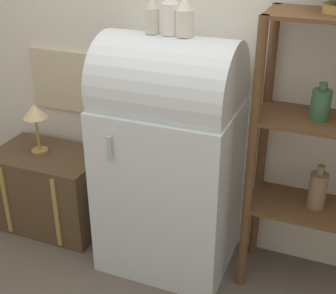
{
  "coord_description": "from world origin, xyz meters",
  "views": [
    {
      "loc": [
        0.89,
        -1.99,
        2.01
      ],
      "look_at": [
        -0.01,
        0.25,
        0.79
      ],
      "focal_mm": 50.0,
      "sensor_mm": 36.0,
      "label": 1
    }
  ],
  "objects_px": {
    "vase_right": "(185,17)",
    "vase_center": "(171,12)",
    "vase_left": "(152,15)",
    "suitcase_trunk": "(51,189)",
    "desk_lamp": "(35,115)",
    "refrigerator": "(169,156)"
  },
  "relations": [
    {
      "from": "refrigerator",
      "to": "vase_center",
      "type": "relative_size",
      "value": 5.94
    },
    {
      "from": "suitcase_trunk",
      "to": "vase_center",
      "type": "relative_size",
      "value": 3.0
    },
    {
      "from": "vase_right",
      "to": "suitcase_trunk",
      "type": "bearing_deg",
      "value": 178.24
    },
    {
      "from": "vase_left",
      "to": "desk_lamp",
      "type": "bearing_deg",
      "value": 177.18
    },
    {
      "from": "refrigerator",
      "to": "desk_lamp",
      "type": "height_order",
      "value": "refrigerator"
    },
    {
      "from": "suitcase_trunk",
      "to": "vase_left",
      "type": "height_order",
      "value": "vase_left"
    },
    {
      "from": "refrigerator",
      "to": "vase_left",
      "type": "distance_m",
      "value": 0.8
    },
    {
      "from": "vase_right",
      "to": "vase_center",
      "type": "bearing_deg",
      "value": 176.28
    },
    {
      "from": "vase_center",
      "to": "desk_lamp",
      "type": "xyz_separation_m",
      "value": [
        -0.96,
        0.04,
        -0.72
      ]
    },
    {
      "from": "refrigerator",
      "to": "suitcase_trunk",
      "type": "height_order",
      "value": "refrigerator"
    },
    {
      "from": "suitcase_trunk",
      "to": "vase_right",
      "type": "relative_size",
      "value": 3.58
    },
    {
      "from": "vase_left",
      "to": "vase_right",
      "type": "height_order",
      "value": "vase_right"
    },
    {
      "from": "vase_center",
      "to": "vase_right",
      "type": "height_order",
      "value": "vase_center"
    },
    {
      "from": "vase_center",
      "to": "refrigerator",
      "type": "bearing_deg",
      "value": -118.23
    },
    {
      "from": "suitcase_trunk",
      "to": "desk_lamp",
      "type": "bearing_deg",
      "value": 169.71
    },
    {
      "from": "refrigerator",
      "to": "vase_right",
      "type": "relative_size",
      "value": 7.09
    },
    {
      "from": "vase_left",
      "to": "vase_right",
      "type": "bearing_deg",
      "value": 0.54
    },
    {
      "from": "suitcase_trunk",
      "to": "vase_center",
      "type": "xyz_separation_m",
      "value": [
        0.9,
        -0.03,
        1.27
      ]
    },
    {
      "from": "vase_left",
      "to": "suitcase_trunk",
      "type": "bearing_deg",
      "value": 177.73
    },
    {
      "from": "refrigerator",
      "to": "vase_left",
      "type": "relative_size",
      "value": 7.33
    },
    {
      "from": "suitcase_trunk",
      "to": "vase_right",
      "type": "xyz_separation_m",
      "value": [
        0.98,
        -0.03,
        1.26
      ]
    },
    {
      "from": "refrigerator",
      "to": "desk_lamp",
      "type": "distance_m",
      "value": 0.96
    }
  ]
}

